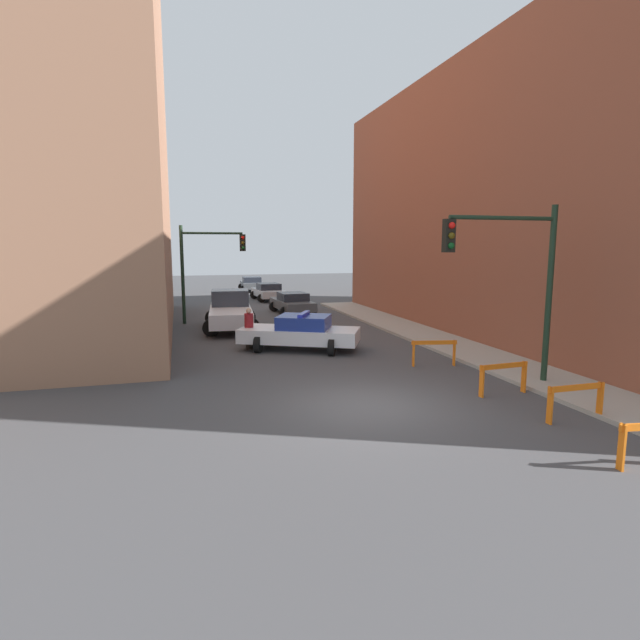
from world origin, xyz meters
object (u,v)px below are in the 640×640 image
object	(u,v)px
barrier_mid	(576,396)
barrier_corner	(434,349)
traffic_light_far	(203,260)
parked_car_near	(292,303)
barrier_back	(504,373)
parked_car_mid	(268,291)
traffic_light_near	(517,268)
police_car	(300,332)
parked_car_far	(252,284)
white_truck	(231,311)
pedestrian_crossing	(249,328)

from	to	relation	value
barrier_mid	barrier_corner	xyz separation A→B (m)	(-0.53, 5.89, 0.00)
barrier_corner	traffic_light_far	bearing A→B (deg)	120.36
parked_car_near	barrier_back	world-z (taller)	parked_car_near
traffic_light_far	parked_car_mid	distance (m)	11.85
traffic_light_near	parked_car_mid	bearing A→B (deg)	96.23
barrier_back	barrier_corner	xyz separation A→B (m)	(-0.21, 3.57, 0.00)
parked_car_near	barrier_corner	world-z (taller)	parked_car_near
traffic_light_near	police_car	xyz separation A→B (m)	(-4.74, 6.85, -2.81)
traffic_light_far	barrier_corner	xyz separation A→B (m)	(7.12, -12.15, -2.78)
traffic_light_near	parked_car_far	xyz separation A→B (m)	(-2.88, 33.47, -2.86)
parked_car_mid	barrier_corner	bearing A→B (deg)	-88.60
police_car	parked_car_far	distance (m)	26.69
traffic_light_far	barrier_back	bearing A→B (deg)	-65.02
traffic_light_far	police_car	size ratio (longest dim) A/B	1.03
traffic_light_near	barrier_corner	distance (m)	4.26
parked_car_mid	parked_car_far	bearing A→B (deg)	87.47
traffic_light_near	parked_car_near	bearing A→B (deg)	98.68
white_truck	pedestrian_crossing	world-z (taller)	white_truck
traffic_light_far	parked_car_far	size ratio (longest dim) A/B	1.19
traffic_light_far	barrier_mid	bearing A→B (deg)	-67.03
traffic_light_far	parked_car_far	distance (m)	19.26
pedestrian_crossing	barrier_mid	bearing A→B (deg)	117.07
parked_car_far	traffic_light_far	bearing A→B (deg)	-103.19
traffic_light_far	barrier_mid	distance (m)	19.79
parked_car_mid	barrier_mid	size ratio (longest dim) A/B	2.75
traffic_light_near	parked_car_far	size ratio (longest dim) A/B	1.19
pedestrian_crossing	barrier_back	size ratio (longest dim) A/B	1.04
police_car	parked_car_mid	xyz separation A→B (m)	(1.97, 18.52, -0.05)
police_car	parked_car_near	xyz separation A→B (m)	(2.07, 10.63, -0.05)
police_car	white_truck	size ratio (longest dim) A/B	0.91
police_car	parked_car_far	world-z (taller)	police_car
parked_car_mid	barrier_back	bearing A→B (deg)	-88.79
traffic_light_near	parked_car_near	distance (m)	17.91
barrier_mid	barrier_corner	bearing A→B (deg)	95.13
pedestrian_crossing	barrier_back	xyz separation A→B (m)	(5.98, -8.28, -0.24)
traffic_light_near	police_car	world-z (taller)	traffic_light_near
traffic_light_near	white_truck	world-z (taller)	traffic_light_near
traffic_light_far	pedestrian_crossing	bearing A→B (deg)	-79.73
parked_car_near	barrier_corner	bearing A→B (deg)	-86.56
police_car	traffic_light_near	bearing A→B (deg)	-118.66
parked_car_mid	barrier_corner	world-z (taller)	parked_car_mid
pedestrian_crossing	barrier_mid	distance (m)	12.33
parked_car_near	parked_car_far	bearing A→B (deg)	87.31
white_truck	police_car	bearing A→B (deg)	-64.94
traffic_light_near	pedestrian_crossing	xyz separation A→B (m)	(-6.68, 7.67, -2.67)
traffic_light_far	parked_car_mid	size ratio (longest dim) A/B	1.18
traffic_light_near	parked_car_mid	size ratio (longest dim) A/B	1.18
traffic_light_far	police_car	xyz separation A→B (m)	(3.29, -8.27, -2.67)
parked_car_mid	pedestrian_crossing	size ratio (longest dim) A/B	2.65
parked_car_near	pedestrian_crossing	size ratio (longest dim) A/B	2.65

